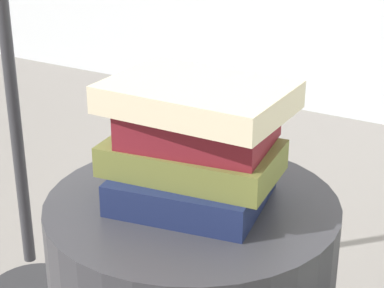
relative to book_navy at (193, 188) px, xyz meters
The scene contains 4 objects.
book_navy is the anchor object (origin of this frame).
book_olive 0.05m from the book_navy, 103.71° to the left, with size 0.27×0.16×0.05m, color olive.
book_maroon 0.10m from the book_navy, 82.81° to the left, with size 0.22×0.16×0.06m, color maroon.
book_cream 0.15m from the book_navy, 55.53° to the left, with size 0.27×0.19×0.04m, color beige.
Camera 1 is at (0.48, -0.83, 1.06)m, focal length 62.75 mm.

